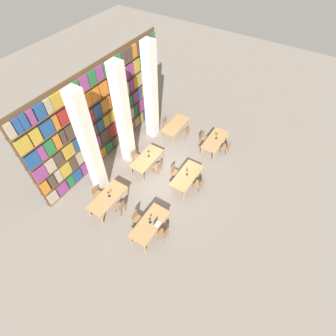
% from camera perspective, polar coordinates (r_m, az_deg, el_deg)
% --- Properties ---
extents(ground_plane, '(40.00, 40.00, 0.00)m').
position_cam_1_polar(ground_plane, '(14.87, -0.43, -1.47)').
color(ground_plane, gray).
extents(bookshelf_bank, '(9.98, 0.35, 5.50)m').
position_cam_1_polar(bookshelf_bank, '(14.95, -13.69, 11.49)').
color(bookshelf_bank, brown).
rests_on(bookshelf_bank, ground_plane).
extents(pillar_left, '(0.60, 0.60, 6.00)m').
position_cam_1_polar(pillar_left, '(12.71, -16.81, 4.67)').
color(pillar_left, silver).
rests_on(pillar_left, ground_plane).
extents(pillar_center, '(0.60, 0.60, 6.00)m').
position_cam_1_polar(pillar_center, '(13.96, -9.75, 10.89)').
color(pillar_center, silver).
rests_on(pillar_center, ground_plane).
extents(pillar_right, '(0.60, 0.60, 6.00)m').
position_cam_1_polar(pillar_right, '(15.51, -3.76, 15.87)').
color(pillar_right, silver).
rests_on(pillar_right, ground_plane).
extents(reading_table_0, '(2.10, 0.96, 0.74)m').
position_cam_1_polar(reading_table_0, '(12.39, -4.00, -12.12)').
color(reading_table_0, tan).
rests_on(reading_table_0, ground_plane).
extents(chair_0, '(0.42, 0.40, 0.90)m').
position_cam_1_polar(chair_0, '(12.33, -0.95, -14.20)').
color(chair_0, olive).
rests_on(chair_0, ground_plane).
extents(chair_1, '(0.42, 0.40, 0.90)m').
position_cam_1_polar(chair_1, '(12.80, -6.80, -10.82)').
color(chair_1, olive).
rests_on(chair_1, ground_plane).
extents(desk_lamp_0, '(0.14, 0.14, 0.39)m').
position_cam_1_polar(desk_lamp_0, '(12.12, -3.96, -11.12)').
color(desk_lamp_0, '#232328').
rests_on(desk_lamp_0, reading_table_0).
extents(laptop, '(0.32, 0.22, 0.21)m').
position_cam_1_polar(laptop, '(12.27, -2.43, -11.91)').
color(laptop, silver).
rests_on(laptop, reading_table_0).
extents(reading_table_1, '(2.10, 0.96, 0.74)m').
position_cam_1_polar(reading_table_1, '(13.99, 4.11, -1.76)').
color(reading_table_1, tan).
rests_on(reading_table_1, ground_plane).
extents(chair_2, '(0.42, 0.40, 0.90)m').
position_cam_1_polar(chair_2, '(13.95, 6.86, -3.44)').
color(chair_2, olive).
rests_on(chair_2, ground_plane).
extents(chair_3, '(0.42, 0.40, 0.90)m').
position_cam_1_polar(chair_3, '(14.37, 1.48, -0.86)').
color(chair_3, olive).
rests_on(chair_3, ground_plane).
extents(desk_lamp_1, '(0.14, 0.14, 0.42)m').
position_cam_1_polar(desk_lamp_1, '(13.74, 4.22, -0.68)').
color(desk_lamp_1, '#232328').
rests_on(desk_lamp_1, reading_table_1).
extents(reading_table_2, '(2.10, 0.96, 0.74)m').
position_cam_1_polar(reading_table_2, '(16.09, 10.24, 5.94)').
color(reading_table_2, tan).
rests_on(reading_table_2, ground_plane).
extents(chair_4, '(0.42, 0.40, 0.90)m').
position_cam_1_polar(chair_4, '(16.08, 12.67, 4.53)').
color(chair_4, olive).
rests_on(chair_4, ground_plane).
extents(chair_5, '(0.42, 0.40, 0.90)m').
position_cam_1_polar(chair_5, '(16.44, 7.83, 6.61)').
color(chair_5, olive).
rests_on(chair_5, ground_plane).
extents(desk_lamp_2, '(0.14, 0.14, 0.47)m').
position_cam_1_polar(desk_lamp_2, '(15.91, 10.62, 7.18)').
color(desk_lamp_2, '#232328').
rests_on(desk_lamp_2, reading_table_2).
extents(reading_table_3, '(2.10, 0.96, 0.74)m').
position_cam_1_polar(reading_table_3, '(13.45, -13.00, -6.40)').
color(reading_table_3, tan).
rests_on(reading_table_3, ground_plane).
extents(chair_6, '(0.42, 0.40, 0.90)m').
position_cam_1_polar(chair_6, '(13.25, -10.36, -8.34)').
color(chair_6, olive).
rests_on(chair_6, ground_plane).
extents(chair_7, '(0.42, 0.40, 0.90)m').
position_cam_1_polar(chair_7, '(13.98, -15.21, -5.34)').
color(chair_7, olive).
rests_on(chair_7, ground_plane).
extents(desk_lamp_3, '(0.14, 0.14, 0.39)m').
position_cam_1_polar(desk_lamp_3, '(13.20, -12.83, -5.35)').
color(desk_lamp_3, '#232328').
rests_on(desk_lamp_3, reading_table_3).
extents(reading_table_4, '(2.10, 0.96, 0.74)m').
position_cam_1_polar(reading_table_4, '(14.82, -4.63, 2.02)').
color(reading_table_4, tan).
rests_on(reading_table_4, ground_plane).
extents(chair_8, '(0.42, 0.40, 0.90)m').
position_cam_1_polar(chair_8, '(14.63, -2.21, 0.30)').
color(chair_8, olive).
rests_on(chair_8, ground_plane).
extents(chair_9, '(0.42, 0.40, 0.90)m').
position_cam_1_polar(chair_9, '(15.28, -6.99, 2.62)').
color(chair_9, olive).
rests_on(chair_9, ground_plane).
extents(desk_lamp_4, '(0.14, 0.14, 0.46)m').
position_cam_1_polar(desk_lamp_4, '(14.62, -4.28, 3.39)').
color(desk_lamp_4, '#232328').
rests_on(desk_lamp_4, reading_table_4).
extents(reading_table_5, '(2.10, 0.96, 0.74)m').
position_cam_1_polar(reading_table_5, '(16.88, 1.68, 9.27)').
color(reading_table_5, tan).
rests_on(reading_table_5, ground_plane).
extents(chair_10, '(0.42, 0.40, 0.90)m').
position_cam_1_polar(chair_10, '(16.71, 3.92, 7.87)').
color(chair_10, olive).
rests_on(chair_10, ground_plane).
extents(chair_11, '(0.42, 0.40, 0.90)m').
position_cam_1_polar(chair_11, '(17.30, -0.54, 9.69)').
color(chair_11, olive).
rests_on(chair_11, ground_plane).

